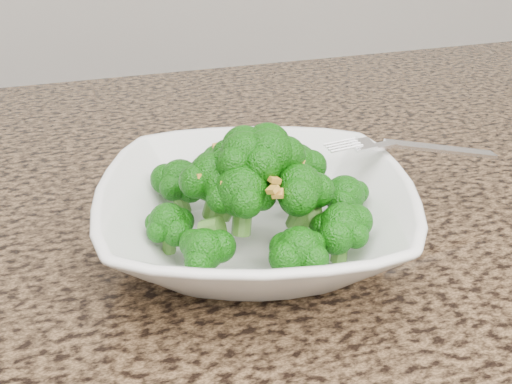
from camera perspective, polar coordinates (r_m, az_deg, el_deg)
name	(u,v)px	position (r m, az deg, el deg)	size (l,w,h in m)	color
granite_counter	(172,311)	(0.46, -7.50, -10.46)	(1.64, 1.04, 0.03)	brown
bowl	(256,217)	(0.48, 0.00, -2.23)	(0.23, 0.23, 0.06)	white
broccoli_pile	(256,143)	(0.46, 0.00, 4.37)	(0.21, 0.21, 0.06)	#13640B
garlic_topping	(256,96)	(0.44, 0.00, 8.50)	(0.12, 0.12, 0.01)	gold
fork	(387,145)	(0.53, 11.59, 4.08)	(0.17, 0.03, 0.01)	silver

